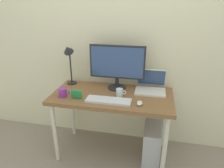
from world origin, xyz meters
name	(u,v)px	position (x,y,z in m)	size (l,w,h in m)	color
ground_plane	(112,151)	(0.00, 0.00, 0.00)	(6.00, 6.00, 0.00)	gray
back_wall	(119,36)	(0.00, 0.37, 1.30)	(4.40, 0.04, 2.60)	beige
desk	(112,101)	(0.00, 0.00, 0.67)	(1.26, 0.61, 0.75)	brown
monitor	(117,64)	(0.02, 0.17, 1.03)	(0.60, 0.20, 0.49)	#232328
laptop	(151,85)	(0.39, 0.19, 0.80)	(0.32, 0.28, 0.22)	silver
desk_lamp	(69,56)	(-0.53, 0.17, 1.09)	(0.11, 0.16, 0.48)	#232328
keyboard	(109,101)	(0.00, -0.17, 0.76)	(0.44, 0.14, 0.02)	silver
mouse	(140,103)	(0.30, -0.17, 0.76)	(0.06, 0.09, 0.03)	silver
coffee_mug	(63,92)	(-0.48, -0.15, 0.79)	(0.12, 0.08, 0.09)	purple
glass_cup	(120,92)	(0.08, -0.02, 0.79)	(0.11, 0.07, 0.08)	silver
photo_frame	(76,94)	(-0.33, -0.16, 0.79)	(0.11, 0.02, 0.09)	#268C4C
computer_tower	(152,144)	(0.45, -0.03, 0.21)	(0.18, 0.36, 0.42)	#B2B2B7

